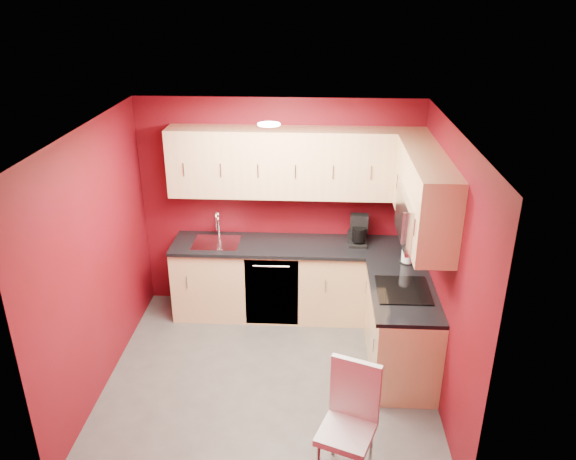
# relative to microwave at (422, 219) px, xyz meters

# --- Properties ---
(floor) EXTENTS (3.20, 3.20, 0.00)m
(floor) POSITION_rel_microwave_xyz_m (-1.39, -0.20, -1.66)
(floor) COLOR #504D4B
(floor) RESTS_ON ground
(ceiling) EXTENTS (3.20, 3.20, 0.00)m
(ceiling) POSITION_rel_microwave_xyz_m (-1.39, -0.20, 0.84)
(ceiling) COLOR white
(ceiling) RESTS_ON wall_back
(wall_back) EXTENTS (3.20, 0.00, 3.20)m
(wall_back) POSITION_rel_microwave_xyz_m (-1.39, 1.30, -0.41)
(wall_back) COLOR #600916
(wall_back) RESTS_ON floor
(wall_front) EXTENTS (3.20, 0.00, 3.20)m
(wall_front) POSITION_rel_microwave_xyz_m (-1.39, -1.70, -0.41)
(wall_front) COLOR #600916
(wall_front) RESTS_ON floor
(wall_left) EXTENTS (0.00, 3.00, 3.00)m
(wall_left) POSITION_rel_microwave_xyz_m (-2.99, -0.20, -0.41)
(wall_left) COLOR #600916
(wall_left) RESTS_ON floor
(wall_right) EXTENTS (0.00, 3.00, 3.00)m
(wall_right) POSITION_rel_microwave_xyz_m (0.21, -0.20, -0.41)
(wall_right) COLOR #600916
(wall_right) RESTS_ON floor
(base_cabinets_back) EXTENTS (2.80, 0.60, 0.87)m
(base_cabinets_back) POSITION_rel_microwave_xyz_m (-1.19, 1.00, -1.22)
(base_cabinets_back) COLOR #EEC288
(base_cabinets_back) RESTS_ON floor
(base_cabinets_right) EXTENTS (0.60, 1.30, 0.87)m
(base_cabinets_right) POSITION_rel_microwave_xyz_m (-0.09, 0.05, -1.22)
(base_cabinets_right) COLOR #EEC288
(base_cabinets_right) RESTS_ON floor
(countertop_back) EXTENTS (2.80, 0.63, 0.04)m
(countertop_back) POSITION_rel_microwave_xyz_m (-1.19, 0.99, -0.77)
(countertop_back) COLOR black
(countertop_back) RESTS_ON base_cabinets_back
(countertop_right) EXTENTS (0.63, 1.27, 0.04)m
(countertop_right) POSITION_rel_microwave_xyz_m (-0.11, 0.04, -0.77)
(countertop_right) COLOR black
(countertop_right) RESTS_ON base_cabinets_right
(upper_cabinets_back) EXTENTS (2.80, 0.35, 0.75)m
(upper_cabinets_back) POSITION_rel_microwave_xyz_m (-1.19, 1.13, 0.17)
(upper_cabinets_back) COLOR tan
(upper_cabinets_back) RESTS_ON wall_back
(upper_cabinets_right) EXTENTS (0.35, 1.55, 0.75)m
(upper_cabinets_right) POSITION_rel_microwave_xyz_m (0.03, 0.24, 0.23)
(upper_cabinets_right) COLOR tan
(upper_cabinets_right) RESTS_ON wall_right
(microwave) EXTENTS (0.42, 0.76, 0.42)m
(microwave) POSITION_rel_microwave_xyz_m (0.00, 0.00, 0.00)
(microwave) COLOR silver
(microwave) RESTS_ON upper_cabinets_right
(cooktop) EXTENTS (0.50, 0.55, 0.01)m
(cooktop) POSITION_rel_microwave_xyz_m (-0.11, 0.00, -0.74)
(cooktop) COLOR black
(cooktop) RESTS_ON countertop_right
(sink) EXTENTS (0.52, 0.42, 0.35)m
(sink) POSITION_rel_microwave_xyz_m (-2.09, 1.00, -0.72)
(sink) COLOR silver
(sink) RESTS_ON countertop_back
(dishwasher_front) EXTENTS (0.60, 0.02, 0.82)m
(dishwasher_front) POSITION_rel_microwave_xyz_m (-1.44, 0.71, -1.22)
(dishwasher_front) COLOR black
(dishwasher_front) RESTS_ON base_cabinets_back
(downlight) EXTENTS (0.20, 0.20, 0.01)m
(downlight) POSITION_rel_microwave_xyz_m (-1.39, 0.10, 0.82)
(downlight) COLOR white
(downlight) RESTS_ON ceiling
(coffee_maker) EXTENTS (0.23, 0.29, 0.34)m
(coffee_maker) POSITION_rel_microwave_xyz_m (-0.48, 1.03, -0.58)
(coffee_maker) COLOR black
(coffee_maker) RESTS_ON countertop_back
(napkin_holder) EXTENTS (0.16, 0.16, 0.14)m
(napkin_holder) POSITION_rel_microwave_xyz_m (-0.53, 1.10, -0.68)
(napkin_holder) COLOR black
(napkin_holder) RESTS_ON countertop_back
(paper_towel) EXTENTS (0.21, 0.21, 0.30)m
(paper_towel) POSITION_rel_microwave_xyz_m (0.01, 0.61, -0.60)
(paper_towel) COLOR white
(paper_towel) RESTS_ON countertop_right
(dining_chair) EXTENTS (0.52, 0.53, 0.99)m
(dining_chair) POSITION_rel_microwave_xyz_m (-0.69, -1.40, -1.17)
(dining_chair) COLOR silver
(dining_chair) RESTS_ON floor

